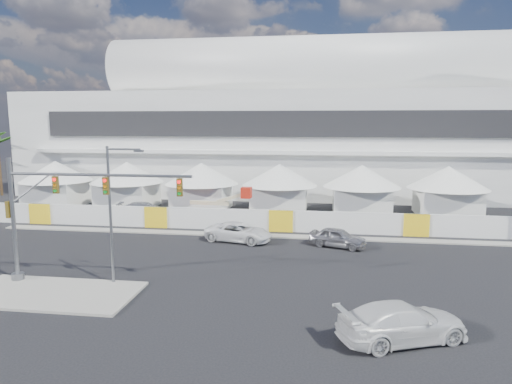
# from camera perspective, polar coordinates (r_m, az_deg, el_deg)

# --- Properties ---
(ground) EXTENTS (160.00, 160.00, 0.00)m
(ground) POSITION_cam_1_polar(r_m,az_deg,el_deg) (29.93, -11.12, -11.00)
(ground) COLOR black
(ground) RESTS_ON ground
(median_island) EXTENTS (10.00, 5.00, 0.15)m
(median_island) POSITION_cam_1_polar(r_m,az_deg,el_deg) (29.90, -24.24, -11.50)
(median_island) COLOR gray
(median_island) RESTS_ON ground
(far_curb) EXTENTS (80.00, 1.20, 0.12)m
(far_curb) POSITION_cam_1_polar(r_m,az_deg,el_deg) (41.65, 22.55, -5.78)
(far_curb) COLOR gray
(far_curb) RESTS_ON ground
(stadium) EXTENTS (80.00, 24.80, 21.98)m
(stadium) POSITION_cam_1_polar(r_m,az_deg,el_deg) (68.06, 7.50, 8.18)
(stadium) COLOR silver
(stadium) RESTS_ON ground
(tent_row) EXTENTS (53.40, 8.40, 5.40)m
(tent_row) POSITION_cam_1_polar(r_m,az_deg,el_deg) (51.81, -1.99, 1.11)
(tent_row) COLOR white
(tent_row) RESTS_ON ground
(hoarding_fence) EXTENTS (70.00, 0.25, 2.00)m
(hoarding_fence) POSITION_cam_1_polar(r_m,az_deg,el_deg) (42.18, 3.15, -3.63)
(hoarding_fence) COLOR silver
(hoarding_fence) RESTS_ON ground
(sedan_silver) EXTENTS (3.29, 4.93, 1.56)m
(sedan_silver) POSITION_cam_1_polar(r_m,az_deg,el_deg) (37.63, 10.18, -5.62)
(sedan_silver) COLOR #99989C
(sedan_silver) RESTS_ON ground
(pickup_curb) EXTENTS (3.80, 6.11, 1.58)m
(pickup_curb) POSITION_cam_1_polar(r_m,az_deg,el_deg) (38.83, -2.18, -5.03)
(pickup_curb) COLOR white
(pickup_curb) RESTS_ON ground
(pickup_near) EXTENTS (4.64, 6.61, 1.78)m
(pickup_near) POSITION_cam_1_polar(r_m,az_deg,el_deg) (22.88, 17.81, -15.24)
(pickup_near) COLOR silver
(pickup_near) RESTS_ON ground
(lot_car_c) EXTENTS (3.17, 5.91, 1.63)m
(lot_car_c) POSITION_cam_1_polar(r_m,az_deg,el_deg) (49.67, -13.70, -2.20)
(lot_car_c) COLOR #BABBBF
(lot_car_c) RESTS_ON ground
(traffic_mast) EXTENTS (11.90, 0.75, 7.72)m
(traffic_mast) POSITION_cam_1_polar(r_m,az_deg,el_deg) (30.67, -24.38, -2.38)
(traffic_mast) COLOR slate
(traffic_mast) RESTS_ON median_island
(streetlight_median) EXTENTS (2.34, 0.24, 8.46)m
(streetlight_median) POSITION_cam_1_polar(r_m,az_deg,el_deg) (29.03, -17.40, -1.61)
(streetlight_median) COLOR gray
(streetlight_median) RESTS_ON median_island
(boom_lift) EXTENTS (7.46, 1.93, 3.77)m
(boom_lift) POSITION_cam_1_polar(r_m,az_deg,el_deg) (45.81, -6.45, -2.66)
(boom_lift) COLOR red
(boom_lift) RESTS_ON ground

